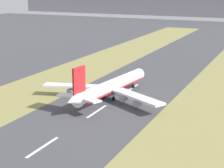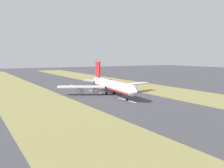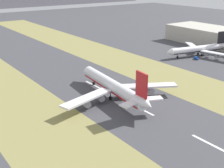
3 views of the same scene
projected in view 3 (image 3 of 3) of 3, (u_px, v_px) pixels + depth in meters
ground_plane at (113, 95)px, 162.54m from camera, size 800.00×800.00×0.00m
grass_median_west at (31, 116)px, 137.74m from camera, size 40.00×600.00×0.01m
grass_median_east at (174, 79)px, 187.33m from camera, size 40.00×600.00×0.01m
centreline_dash_near at (212, 145)px, 115.03m from camera, size 1.20×18.00×0.01m
centreline_dash_mid at (141, 109)px, 145.64m from camera, size 1.20×18.00×0.01m
centreline_dash_far at (94, 85)px, 176.25m from camera, size 1.20×18.00×0.01m
airplane_main_jet at (114, 87)px, 156.19m from camera, size 63.71×67.19×20.20m
terminal_building at (217, 37)px, 274.69m from camera, size 36.00×92.61×14.23m
airplane_parked_apron at (199, 49)px, 239.08m from camera, size 56.82×53.46×17.22m
apron_car at (196, 58)px, 229.50m from camera, size 2.85×4.71×2.03m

